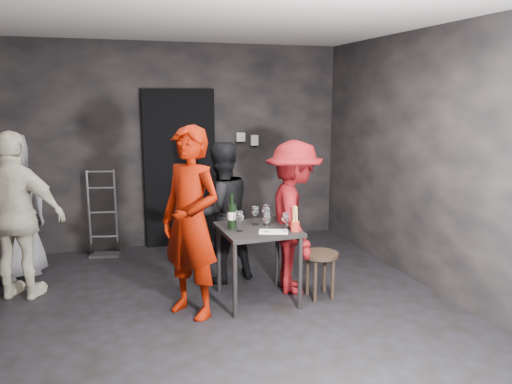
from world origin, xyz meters
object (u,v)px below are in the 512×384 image
object	(u,v)px
stool	(320,261)
bystander_cream	(16,206)
hand_truck	(104,239)
wine_bottle	(232,216)
bystander_grey	(12,199)
woman_black	(220,211)
server_red	(190,206)
tasting_table	(258,237)
breadstick_cup	(295,219)
man_maroon	(294,213)

from	to	relation	value
stool	bystander_cream	bearing A→B (deg)	162.48
hand_truck	wine_bottle	distance (m)	2.40
bystander_cream	wine_bottle	distance (m)	2.14
bystander_grey	woman_black	bearing A→B (deg)	124.80
woman_black	bystander_cream	size ratio (longest dim) A/B	0.83
hand_truck	server_red	bearing A→B (deg)	-58.22
tasting_table	woman_black	bearing A→B (deg)	107.90
breadstick_cup	wine_bottle	bearing A→B (deg)	155.47
tasting_table	man_maroon	bearing A→B (deg)	18.69
man_maroon	wine_bottle	size ratio (longest dim) A/B	4.81
bystander_cream	bystander_grey	bearing A→B (deg)	-54.29
wine_bottle	bystander_cream	bearing A→B (deg)	158.93
man_maroon	wine_bottle	distance (m)	0.70
man_maroon	tasting_table	bearing A→B (deg)	119.54
man_maroon	breadstick_cup	bearing A→B (deg)	170.54
stool	bystander_grey	distance (m)	3.40
woman_black	breadstick_cup	xyz separation A→B (m)	(0.51, -0.89, 0.08)
server_red	bystander_grey	xyz separation A→B (m)	(-1.70, 1.51, -0.13)
woman_black	breadstick_cup	bearing A→B (deg)	104.50
woman_black	breadstick_cup	size ratio (longest dim) A/B	6.04
server_red	man_maroon	size ratio (longest dim) A/B	1.25
server_red	woman_black	distance (m)	0.94
bystander_cream	breadstick_cup	bearing A→B (deg)	-178.31
tasting_table	server_red	world-z (taller)	server_red
hand_truck	tasting_table	world-z (taller)	hand_truck
server_red	wine_bottle	world-z (taller)	server_red
man_maroon	bystander_cream	size ratio (longest dim) A/B	0.87
stool	woman_black	size ratio (longest dim) A/B	0.30
breadstick_cup	hand_truck	bearing A→B (deg)	127.99
stool	woman_black	xyz separation A→B (m)	(-0.84, 0.78, 0.41)
man_maroon	bystander_grey	distance (m)	3.08
server_red	breadstick_cup	distance (m)	0.99
stool	hand_truck	bearing A→B (deg)	134.35
stool	bystander_grey	size ratio (longest dim) A/B	0.26
server_red	wine_bottle	xyz separation A→B (m)	(0.42, 0.14, -0.15)
woman_black	breadstick_cup	distance (m)	1.03
server_red	man_maroon	world-z (taller)	server_red
bystander_grey	wine_bottle	xyz separation A→B (m)	(2.12, -1.37, -0.02)
stool	breadstick_cup	bearing A→B (deg)	-160.78
man_maroon	wine_bottle	world-z (taller)	man_maroon
tasting_table	man_maroon	size ratio (longest dim) A/B	0.45
bystander_grey	wine_bottle	world-z (taller)	bystander_grey
wine_bottle	man_maroon	bearing A→B (deg)	10.24
tasting_table	bystander_cream	size ratio (longest dim) A/B	0.40
tasting_table	server_red	xyz separation A→B (m)	(-0.67, -0.11, 0.38)
tasting_table	man_maroon	xyz separation A→B (m)	(0.44, 0.15, 0.17)
tasting_table	bystander_grey	xyz separation A→B (m)	(-2.38, 1.40, 0.25)
tasting_table	breadstick_cup	bearing A→B (deg)	-37.51
hand_truck	woman_black	size ratio (longest dim) A/B	0.70
woman_black	wine_bottle	size ratio (longest dim) A/B	4.56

